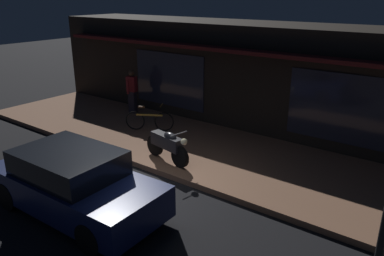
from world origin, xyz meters
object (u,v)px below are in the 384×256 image
at_px(motorcycle, 168,145).
at_px(bicycle_parked, 149,120).
at_px(parked_car_near, 74,183).
at_px(person_photographer, 132,91).

distance_m(motorcycle, bicycle_parked, 2.64).
height_order(bicycle_parked, parked_car_near, parked_car_near).
bearing_deg(bicycle_parked, parked_car_near, -66.02).
distance_m(person_photographer, parked_car_near, 6.92).
xyz_separation_m(bicycle_parked, parked_car_near, (2.03, -4.55, 0.20)).
distance_m(bicycle_parked, parked_car_near, 4.99).
relative_size(bicycle_parked, parked_car_near, 0.35).
relative_size(motorcycle, bicycle_parked, 1.16).
xyz_separation_m(bicycle_parked, person_photographer, (-1.92, 1.12, 0.52)).
relative_size(bicycle_parked, person_photographer, 0.87).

